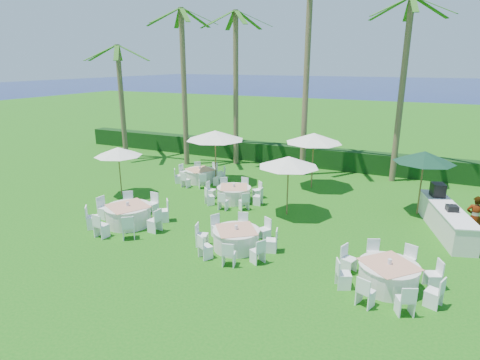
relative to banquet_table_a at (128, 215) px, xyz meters
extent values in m
plane|color=#135D10|center=(3.51, 0.46, -0.42)|extent=(120.00, 120.00, 0.00)
cube|color=black|center=(3.51, 12.46, 0.18)|extent=(34.00, 1.00, 1.20)
plane|color=#080F55|center=(3.51, 102.46, -0.42)|extent=(260.00, 260.00, 0.00)
cylinder|color=silver|center=(0.00, 0.00, -0.04)|extent=(1.77, 1.77, 0.77)
cylinder|color=silver|center=(0.00, 0.00, 0.35)|extent=(1.84, 1.84, 0.03)
cube|color=tan|center=(0.00, 0.00, 0.38)|extent=(1.92, 1.92, 0.01)
cylinder|color=silver|center=(0.00, 0.00, 0.46)|extent=(0.12, 0.12, 0.16)
cube|color=white|center=(1.06, 0.89, 0.04)|extent=(0.60, 0.60, 0.92)
cube|color=white|center=(0.12, 1.37, 0.04)|extent=(0.46, 0.46, 0.92)
cube|color=white|center=(-0.89, 1.06, 0.04)|extent=(0.60, 0.60, 0.92)
cube|color=white|center=(-1.37, 0.12, 0.04)|extent=(0.46, 0.46, 0.92)
cube|color=white|center=(-1.06, -0.89, 0.04)|extent=(0.60, 0.60, 0.92)
cube|color=white|center=(-0.12, -1.37, 0.04)|extent=(0.46, 0.46, 0.92)
cube|color=white|center=(0.89, -1.06, 0.04)|extent=(0.60, 0.60, 0.92)
cube|color=white|center=(1.37, -0.12, 0.04)|extent=(0.46, 0.46, 0.92)
cylinder|color=silver|center=(4.87, -0.09, -0.08)|extent=(1.59, 1.59, 0.69)
cylinder|color=silver|center=(4.87, -0.09, 0.28)|extent=(1.66, 1.66, 0.03)
cube|color=tan|center=(4.87, -0.09, 0.30)|extent=(1.80, 1.80, 0.01)
cylinder|color=silver|center=(4.87, -0.09, 0.39)|extent=(0.11, 0.11, 0.15)
cube|color=white|center=(6.07, 0.23, -0.01)|extent=(0.47, 0.47, 0.83)
cube|color=white|center=(5.49, 0.98, -0.01)|extent=(0.53, 0.53, 0.83)
cube|color=white|center=(4.55, 1.11, -0.01)|extent=(0.47, 0.47, 0.83)
cube|color=white|center=(3.80, 0.53, -0.01)|extent=(0.53, 0.53, 0.83)
cube|color=white|center=(3.67, -0.42, -0.01)|extent=(0.47, 0.47, 0.83)
cube|color=white|center=(4.25, -1.17, -0.01)|extent=(0.53, 0.53, 0.83)
cube|color=white|center=(5.19, -1.30, -0.01)|extent=(0.47, 0.47, 0.83)
cube|color=white|center=(5.95, -0.72, -0.01)|extent=(0.53, 0.53, 0.83)
cylinder|color=silver|center=(9.97, -0.50, -0.07)|extent=(1.65, 1.65, 0.72)
cylinder|color=silver|center=(9.97, -0.50, 0.30)|extent=(1.72, 1.72, 0.03)
cube|color=tan|center=(9.97, -0.50, 0.33)|extent=(1.88, 1.88, 0.01)
cylinder|color=silver|center=(9.97, -0.50, 0.41)|extent=(0.11, 0.11, 0.15)
cube|color=white|center=(11.14, 0.04, 0.01)|extent=(0.53, 0.53, 0.86)
cube|color=white|center=(10.41, 0.71, 0.01)|extent=(0.52, 0.52, 0.86)
cube|color=white|center=(9.43, 0.67, 0.01)|extent=(0.53, 0.53, 0.86)
cube|color=white|center=(8.76, -0.05, 0.01)|extent=(0.52, 0.52, 0.86)
cube|color=white|center=(8.79, -1.04, 0.01)|extent=(0.53, 0.53, 0.86)
cube|color=white|center=(9.52, -1.71, 0.01)|extent=(0.52, 0.52, 0.86)
cube|color=white|center=(10.51, -1.67, 0.01)|extent=(0.53, 0.53, 0.86)
cube|color=white|center=(11.18, -0.95, 0.01)|extent=(0.52, 0.52, 0.86)
cylinder|color=silver|center=(-0.51, 6.46, -0.09)|extent=(1.53, 1.53, 0.66)
cylinder|color=silver|center=(-0.51, 6.46, 0.25)|extent=(1.60, 1.60, 0.03)
cube|color=tan|center=(-0.51, 6.46, 0.28)|extent=(1.69, 1.69, 0.01)
cylinder|color=silver|center=(-0.51, 6.46, 0.36)|extent=(0.11, 0.11, 0.14)
cube|color=white|center=(0.45, 7.17, -0.02)|extent=(0.52, 0.52, 0.80)
cube|color=white|center=(-0.34, 7.64, -0.02)|extent=(0.42, 0.42, 0.80)
cube|color=white|center=(-1.22, 7.41, -0.02)|extent=(0.52, 0.52, 0.80)
cube|color=white|center=(-1.69, 6.63, -0.02)|extent=(0.42, 0.42, 0.80)
cube|color=white|center=(-1.46, 5.74, -0.02)|extent=(0.52, 0.52, 0.80)
cube|color=white|center=(-0.67, 5.27, -0.02)|extent=(0.42, 0.42, 0.80)
cube|color=white|center=(0.21, 5.50, -0.02)|extent=(0.52, 0.52, 0.80)
cube|color=white|center=(0.68, 6.29, -0.02)|extent=(0.42, 0.42, 0.80)
cylinder|color=silver|center=(2.60, 4.36, -0.09)|extent=(1.54, 1.54, 0.67)
cylinder|color=silver|center=(2.60, 4.36, 0.25)|extent=(1.60, 1.60, 0.03)
cube|color=tan|center=(2.60, 4.36, 0.28)|extent=(1.65, 1.65, 0.01)
cylinder|color=silver|center=(2.60, 4.36, 0.36)|extent=(0.11, 0.11, 0.14)
cube|color=white|center=(3.80, 4.42, -0.02)|extent=(0.39, 0.39, 0.80)
cube|color=white|center=(3.41, 5.25, -0.02)|extent=(0.53, 0.53, 0.80)
cube|color=white|center=(2.54, 5.56, -0.02)|extent=(0.39, 0.39, 0.80)
cube|color=white|center=(1.71, 5.17, -0.02)|extent=(0.53, 0.53, 0.80)
cube|color=white|center=(1.39, 4.31, -0.02)|extent=(0.39, 0.39, 0.80)
cube|color=white|center=(1.79, 3.47, -0.02)|extent=(0.53, 0.53, 0.80)
cube|color=white|center=(2.65, 3.16, -0.02)|extent=(0.39, 0.39, 0.80)
cube|color=white|center=(3.49, 3.55, -0.02)|extent=(0.53, 0.53, 0.80)
cylinder|color=brown|center=(-2.81, 2.79, 0.74)|extent=(0.06, 0.06, 2.32)
cone|color=white|center=(-2.81, 2.79, 1.78)|extent=(2.27, 2.27, 0.42)
sphere|color=brown|center=(-2.81, 2.79, 1.92)|extent=(0.09, 0.09, 0.09)
cylinder|color=brown|center=(5.41, 3.82, 0.81)|extent=(0.06, 0.06, 2.47)
cone|color=white|center=(5.41, 3.82, 1.92)|extent=(2.57, 2.57, 0.44)
sphere|color=brown|center=(5.41, 3.82, 2.07)|extent=(0.10, 0.10, 0.10)
cylinder|color=brown|center=(0.40, 6.61, 0.96)|extent=(0.07, 0.07, 2.77)
cone|color=white|center=(0.40, 6.61, 2.20)|extent=(3.09, 3.09, 0.50)
sphere|color=brown|center=(0.40, 6.61, 2.38)|extent=(0.11, 0.11, 0.11)
cylinder|color=brown|center=(5.31, 8.03, 0.96)|extent=(0.07, 0.07, 2.77)
cone|color=white|center=(5.31, 8.03, 2.21)|extent=(2.90, 2.90, 0.50)
sphere|color=brown|center=(5.31, 8.03, 2.38)|extent=(0.11, 0.11, 0.11)
cylinder|color=brown|center=(10.50, 6.31, 0.91)|extent=(0.06, 0.06, 2.67)
cone|color=#0D321F|center=(10.50, 6.31, 2.11)|extent=(2.49, 2.49, 0.48)
sphere|color=brown|center=(10.50, 6.31, 2.28)|extent=(0.11, 0.11, 0.11)
cube|color=silver|center=(11.53, 4.67, 0.06)|extent=(2.07, 4.41, 0.98)
cube|color=white|center=(11.53, 4.67, 0.57)|extent=(2.14, 4.47, 0.04)
cube|color=black|center=(11.16, 5.92, 0.87)|extent=(0.64, 0.71, 0.54)
cube|color=black|center=(11.66, 4.26, 0.70)|extent=(0.47, 0.47, 0.22)
imported|color=gray|center=(12.45, 4.45, 0.40)|extent=(0.63, 0.44, 1.66)
cylinder|color=brown|center=(-3.34, 9.55, 4.26)|extent=(0.32, 0.32, 9.37)
cube|color=#1D4D13|center=(-2.27, 9.78, 8.46)|extent=(2.21, 0.75, 1.00)
cube|color=#1D4D13|center=(-3.01, 10.59, 8.46)|extent=(0.93, 2.19, 1.00)
cube|color=#1D4D13|center=(-4.08, 10.36, 8.46)|extent=(1.69, 1.82, 1.00)
cube|color=#1D4D13|center=(-4.41, 9.31, 8.46)|extent=(2.21, 0.75, 1.00)
cube|color=#1D4D13|center=(-3.67, 8.50, 8.46)|extent=(0.93, 2.19, 1.00)
cube|color=#1D4D13|center=(-2.60, 8.74, 8.46)|extent=(1.69, 1.82, 1.00)
cylinder|color=brown|center=(-0.54, 11.05, 4.21)|extent=(0.32, 0.32, 9.26)
cube|color=#1D4D13|center=(0.54, 11.24, 8.35)|extent=(2.22, 0.67, 1.00)
cube|color=#1D4D13|center=(-0.17, 12.08, 8.35)|extent=(1.01, 2.17, 1.00)
cube|color=#1D4D13|center=(-1.25, 11.88, 8.35)|extent=(1.64, 1.87, 1.00)
cube|color=#1D4D13|center=(-1.62, 10.85, 8.35)|extent=(2.22, 0.67, 1.00)
cube|color=#1D4D13|center=(-0.91, 10.02, 8.35)|extent=(1.01, 2.17, 1.00)
cube|color=#1D4D13|center=(0.17, 10.21, 8.35)|extent=(1.64, 1.87, 1.00)
cylinder|color=brown|center=(4.13, 10.27, 5.09)|extent=(0.32, 0.32, 11.02)
cylinder|color=brown|center=(9.01, 11.18, 4.29)|extent=(0.32, 0.32, 9.43)
cube|color=#1D4D13|center=(10.04, 10.80, 8.52)|extent=(2.16, 1.03, 1.00)
cube|color=#1D4D13|center=(9.86, 11.88, 8.52)|extent=(1.88, 1.62, 1.00)
cube|color=#1D4D13|center=(8.83, 12.27, 8.52)|extent=(0.65, 2.22, 1.00)
cube|color=#1D4D13|center=(7.98, 11.57, 8.52)|extent=(2.16, 1.03, 1.00)
cube|color=#1D4D13|center=(8.17, 10.49, 8.52)|extent=(1.88, 1.62, 1.00)
cube|color=#1D4D13|center=(9.20, 10.10, 8.52)|extent=(0.65, 2.22, 1.00)
cylinder|color=brown|center=(-7.81, 8.96, 3.27)|extent=(0.32, 0.32, 7.38)
cube|color=#1D4D13|center=(-6.72, 9.11, 6.47)|extent=(2.22, 0.58, 1.00)
cube|color=#1D4D13|center=(-7.40, 9.97, 6.47)|extent=(1.09, 2.15, 1.00)
cube|color=#1D4D13|center=(-8.48, 9.82, 6.47)|extent=(1.57, 1.91, 1.00)
cube|color=#1D4D13|center=(-8.90, 8.81, 6.47)|extent=(2.22, 0.58, 1.00)
cube|color=#1D4D13|center=(-8.23, 7.94, 6.47)|extent=(1.09, 2.15, 1.00)
cube|color=#1D4D13|center=(-7.14, 8.09, 6.47)|extent=(1.57, 1.91, 1.00)
camera|label=1|loc=(10.51, -11.69, 5.91)|focal=30.00mm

